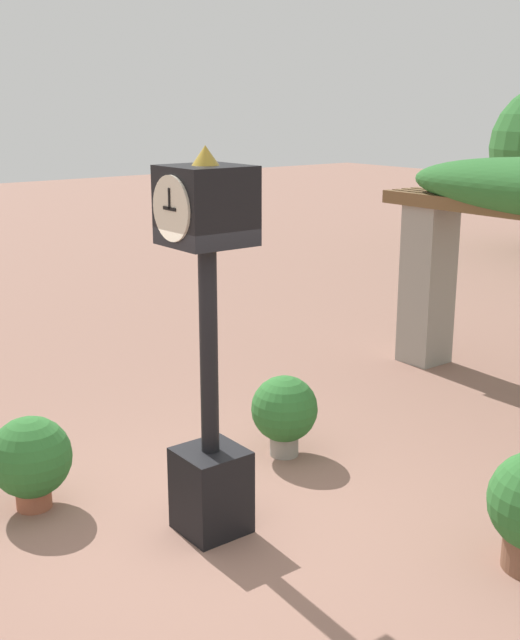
# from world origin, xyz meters

# --- Properties ---
(ground_plane) EXTENTS (60.00, 60.00, 0.00)m
(ground_plane) POSITION_xyz_m (0.00, 0.00, 0.00)
(ground_plane) COLOR #8E6656
(pedestal_clock) EXTENTS (0.58, 0.63, 3.10)m
(pedestal_clock) POSITION_xyz_m (0.03, -0.05, 1.60)
(pedestal_clock) COLOR black
(pedestal_clock) RESTS_ON ground
(potted_plant_near_left) EXTENTS (0.70, 0.70, 0.83)m
(potted_plant_near_left) POSITION_xyz_m (-1.21, -1.06, 0.45)
(potted_plant_near_left) COLOR #9E563D
(potted_plant_near_left) RESTS_ON ground
(potted_plant_far_left) EXTENTS (0.66, 0.66, 0.82)m
(potted_plant_far_left) POSITION_xyz_m (-0.73, 1.34, 0.46)
(potted_plant_far_left) COLOR gray
(potted_plant_far_left) RESTS_ON ground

